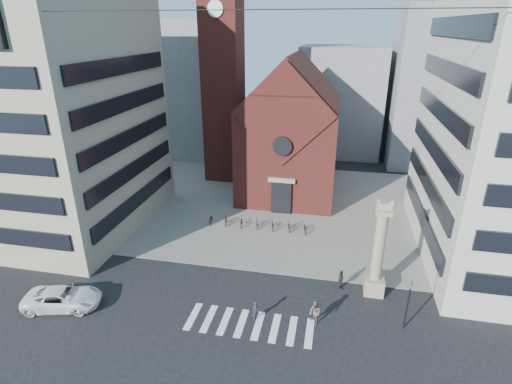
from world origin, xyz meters
TOP-DOWN VIEW (x-y plane):
  - ground at (0.00, 0.00)m, footprint 120.00×120.00m
  - piazza at (0.00, 19.00)m, footprint 46.00×30.00m
  - zebra_crossing at (0.55, -3.00)m, footprint 10.20×3.20m
  - church at (0.00, 25.04)m, footprint 12.00×16.65m
  - campanile at (-10.00, 28.00)m, footprint 5.50×5.50m
  - building_left at (-24.00, 10.00)m, footprint 18.00×20.00m
  - bg_block_left at (-20.00, 40.00)m, footprint 16.00×14.00m
  - bg_block_mid at (6.00, 45.00)m, footprint 14.00×12.00m
  - bg_block_right at (22.00, 42.00)m, footprint 16.00×14.00m
  - lion_column at (10.01, 3.00)m, footprint 1.63×1.60m
  - traffic_light at (12.00, -1.00)m, footprint 0.13×0.16m
  - white_car at (-14.63, -4.00)m, footprint 6.43×4.06m
  - pedestrian_0 at (0.88, -2.29)m, footprint 0.67×0.66m
  - pedestrian_1 at (5.37, -1.86)m, footprint 1.19×1.21m
  - pedestrian_2 at (7.24, 3.00)m, footprint 0.47×1.08m
  - scooter_0 at (-7.50, 12.56)m, footprint 0.97×1.91m
  - scooter_1 at (-5.69, 12.56)m, footprint 0.82×1.83m
  - scooter_2 at (-3.89, 12.56)m, footprint 0.97×1.91m
  - scooter_3 at (-2.08, 12.56)m, footprint 0.82×1.83m
  - scooter_4 at (-0.27, 12.56)m, footprint 0.97×1.91m
  - scooter_5 at (1.54, 12.56)m, footprint 0.82×1.83m
  - scooter_6 at (3.34, 12.56)m, footprint 0.97×1.91m

SIDE VIEW (x-z plane):
  - ground at x=0.00m, z-range 0.00..0.00m
  - zebra_crossing at x=0.55m, z-range 0.00..0.01m
  - piazza at x=0.00m, z-range 0.00..0.05m
  - scooter_0 at x=-7.50m, z-range 0.05..1.01m
  - scooter_2 at x=-3.89m, z-range 0.05..1.01m
  - scooter_4 at x=-0.27m, z-range 0.05..1.01m
  - scooter_6 at x=3.34m, z-range 0.05..1.01m
  - scooter_1 at x=-5.69m, z-range 0.05..1.11m
  - scooter_3 at x=-2.08m, z-range 0.05..1.11m
  - scooter_5 at x=1.54m, z-range 0.05..1.11m
  - pedestrian_0 at x=0.88m, z-range 0.00..1.56m
  - white_car at x=-14.63m, z-range 0.00..1.66m
  - pedestrian_2 at x=7.24m, z-range 0.00..1.83m
  - pedestrian_1 at x=5.37m, z-range 0.00..1.97m
  - traffic_light at x=12.00m, z-range 0.14..4.44m
  - lion_column at x=10.01m, z-range -0.88..7.79m
  - church at x=0.00m, z-range -1.02..16.98m
  - bg_block_mid at x=6.00m, z-range 0.00..18.00m
  - bg_block_left at x=-20.00m, z-range 0.00..22.00m
  - bg_block_right at x=22.00m, z-range 0.00..24.00m
  - building_left at x=-24.00m, z-range 0.00..26.00m
  - campanile at x=-10.00m, z-range 0.14..31.34m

